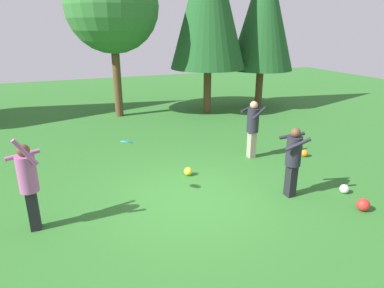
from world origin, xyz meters
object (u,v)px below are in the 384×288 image
Objects in this scene: person_catcher at (253,125)px; tree_far_right at (264,11)px; person_thrower at (28,180)px; ball_yellow at (188,171)px; frisbee at (127,142)px; person_bystander at (293,157)px; ball_red at (363,205)px; ball_orange at (305,153)px; tree_center at (112,6)px; ball_white at (344,189)px.

tree_far_right is (3.85, 5.69, 3.31)m from person_catcher.
person_thrower reaches higher than ball_yellow.
person_thrower is at bearing -167.30° from frisbee.
person_catcher reaches higher than person_bystander.
frisbee is 10.82m from tree_far_right.
person_bystander is at bearing 131.92° from ball_red.
ball_red is (1.02, -1.13, -0.83)m from person_bystander.
frisbee is at bearing 0.00° from person_bystander.
tree_far_right is (7.74, 6.97, 2.94)m from frisbee.
person_thrower is 7.47m from ball_orange.
ball_red is 11.34m from tree_center.
tree_far_right reaches higher than ball_orange.
ball_white is at bearing 72.17° from ball_red.
ball_yellow is 3.78m from ball_white.
person_thrower is 0.30× the size of tree_center.
ball_yellow is (-2.20, -0.51, -0.90)m from person_catcher.
ball_red is at bearing 150.40° from person_bystander.
frisbee is 8.37m from tree_center.
person_bystander is 0.23× the size of tree_far_right.
ball_white is 10.77m from tree_center.
tree_far_right is (3.05, 8.49, 4.21)m from ball_white.
person_bystander is 7.43× the size of ball_yellow.
frisbee is at bearing -98.85° from tree_center.
tree_far_right is 1.10× the size of tree_center.
ball_white is (4.69, -1.52, -1.27)m from frisbee.
person_catcher is (5.82, 1.71, -0.02)m from person_thrower.
person_catcher is at bearing 18.21° from frisbee.
tree_center reaches higher than frisbee.
person_bystander is 4.36× the size of frisbee.
ball_red is at bearing -107.83° from ball_white.
ball_orange is (1.96, 1.87, -0.85)m from person_bystander.
person_bystander is at bearing -117.96° from tree_far_right.
person_catcher is 7.75× the size of ball_yellow.
ball_orange is 9.22m from tree_center.
frisbee is (-3.89, -1.28, 0.37)m from person_catcher.
tree_far_right is at bearing 70.41° from ball_red.
tree_far_right is (6.06, 6.20, 4.21)m from ball_yellow.
person_catcher is 7.76m from tree_center.
tree_far_right reaches higher than ball_yellow.
ball_orange is at bearing 7.62° from frisbee.
tree_center reaches higher than person_thrower.
ball_yellow is 1.03× the size of ball_white.
person_catcher is at bearing 13.09° from ball_yellow.
tree_far_right is (3.29, 9.24, 4.18)m from ball_red.
person_bystander is 0.26× the size of tree_center.
tree_far_right is at bearing 70.25° from ball_white.
ball_orange is at bearing -0.68° from ball_yellow.
person_bystander is at bearing 61.21° from person_catcher.
person_thrower is at bearing 163.87° from ball_red.
frisbee is at bearing -0.00° from person_thrower.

